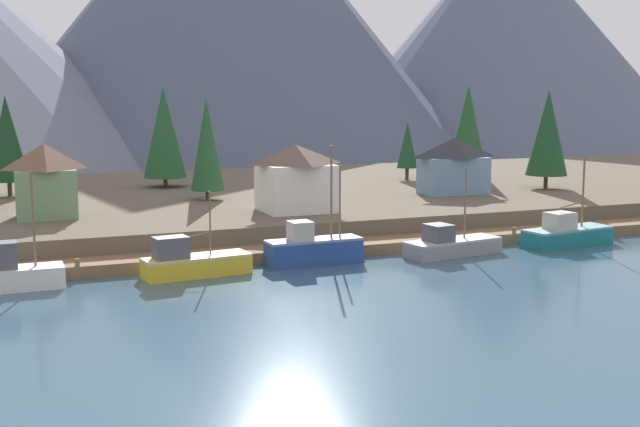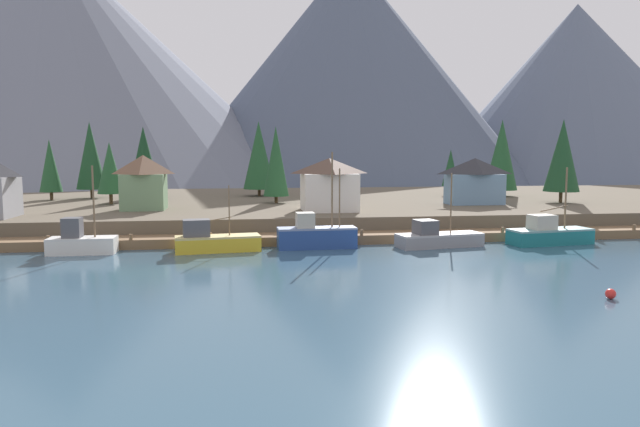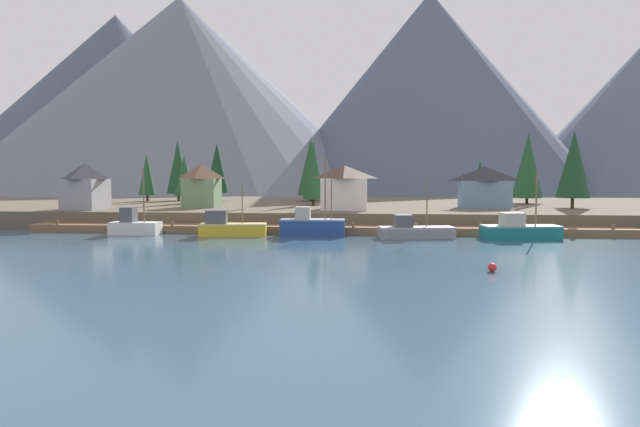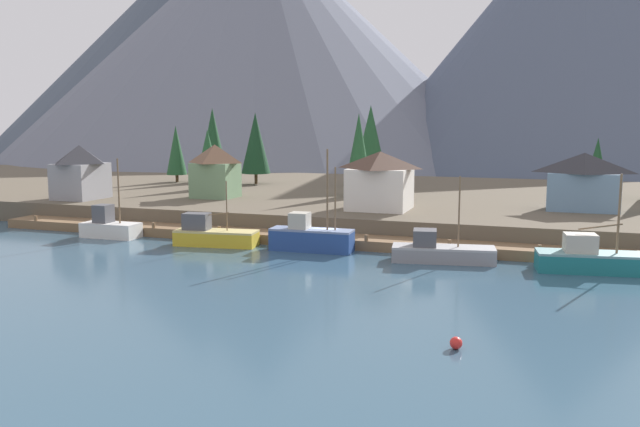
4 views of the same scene
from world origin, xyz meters
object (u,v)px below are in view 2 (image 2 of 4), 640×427
(house_green, at_px, (144,182))
(conifer_back_left, at_px, (50,166))
(house_blue, at_px, (475,181))
(conifer_near_right, at_px, (259,155))
(fishing_boat_blue, at_px, (316,235))
(channel_buoy, at_px, (611,294))
(conifer_far_right, at_px, (450,168))
(conifer_far_left, at_px, (276,161))
(conifer_centre, at_px, (562,155))
(fishing_boat_white, at_px, (81,242))
(conifer_back_right, at_px, (502,155))
(fishing_boat_teal, at_px, (549,234))
(conifer_mid_right, at_px, (144,157))
(conifer_near_left, at_px, (110,168))
(house_white, at_px, (329,184))
(conifer_mid_left, at_px, (90,155))
(fishing_boat_grey, at_px, (437,238))
(fishing_boat_yellow, at_px, (214,241))

(house_green, xyz_separation_m, conifer_back_left, (-16.85, 18.04, 1.71))
(house_blue, distance_m, conifer_near_right, 36.04)
(fishing_boat_blue, xyz_separation_m, conifer_near_right, (-4.44, 39.74, 8.05))
(conifer_near_right, height_order, channel_buoy, conifer_near_right)
(conifer_far_right, bearing_deg, house_green, -159.50)
(house_blue, distance_m, channel_buoy, 44.61)
(house_blue, bearing_deg, conifer_far_left, 168.05)
(conifer_centre, distance_m, conifer_far_left, 41.95)
(conifer_centre, xyz_separation_m, channel_buoy, (-22.10, -44.27, -9.07))
(fishing_boat_white, height_order, fishing_boat_blue, fishing_boat_blue)
(conifer_back_right, bearing_deg, conifer_near_right, 171.57)
(fishing_boat_teal, height_order, conifer_mid_right, conifer_mid_right)
(conifer_near_left, height_order, conifer_far_right, conifer_near_left)
(conifer_back_right, distance_m, conifer_far_left, 39.16)
(house_white, distance_m, conifer_near_right, 27.48)
(conifer_near_right, bearing_deg, conifer_back_left, -173.79)
(conifer_mid_right, bearing_deg, fishing_boat_blue, -58.52)
(house_blue, bearing_deg, fishing_boat_white, -157.69)
(conifer_back_right, height_order, conifer_centre, conifer_back_right)
(fishing_boat_white, height_order, conifer_mid_left, conifer_mid_left)
(conifer_mid_right, height_order, conifer_far_right, conifer_mid_right)
(fishing_boat_white, height_order, conifer_near_left, conifer_near_left)
(fishing_boat_blue, distance_m, conifer_far_right, 45.97)
(house_green, distance_m, channel_buoy, 56.09)
(fishing_boat_white, height_order, fishing_boat_grey, fishing_boat_white)
(house_white, relative_size, conifer_back_left, 0.75)
(house_blue, xyz_separation_m, conifer_near_left, (-51.47, 7.31, 1.81))
(conifer_near_right, height_order, conifer_far_left, conifer_near_right)
(fishing_boat_grey, height_order, conifer_centre, conifer_centre)
(conifer_mid_left, relative_size, conifer_centre, 1.01)
(house_green, bearing_deg, fishing_boat_grey, -30.22)
(house_green, xyz_separation_m, conifer_near_right, (15.53, 21.57, 3.28))
(conifer_near_right, xyz_separation_m, conifer_centre, (43.63, -19.01, 0.04))
(conifer_far_left, bearing_deg, house_blue, -11.95)
(conifer_near_left, xyz_separation_m, conifer_far_left, (23.57, -1.40, 0.92))
(fishing_boat_white, bearing_deg, house_green, 79.32)
(fishing_boat_grey, relative_size, conifer_mid_right, 0.82)
(conifer_far_left, distance_m, channel_buoy, 53.73)
(house_white, xyz_separation_m, conifer_mid_left, (-34.95, 25.31, 3.48))
(fishing_boat_yellow, distance_m, conifer_near_right, 41.61)
(conifer_mid_left, xyz_separation_m, channel_buoy, (48.52, -62.51, -9.03))
(conifer_near_right, relative_size, conifer_far_right, 1.59)
(house_white, distance_m, conifer_near_left, 32.55)
(fishing_boat_white, height_order, conifer_near_right, conifer_near_right)
(conifer_mid_right, bearing_deg, fishing_boat_grey, -47.02)
(conifer_mid_left, xyz_separation_m, conifer_far_right, (59.32, -2.91, -2.14))
(conifer_mid_right, bearing_deg, conifer_far_right, -1.44)
(conifer_mid_left, xyz_separation_m, conifer_mid_right, (8.57, -1.64, -0.28))
(fishing_boat_white, xyz_separation_m, conifer_far_right, (51.13, 36.12, 6.10))
(fishing_boat_white, distance_m, conifer_mid_left, 40.72)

